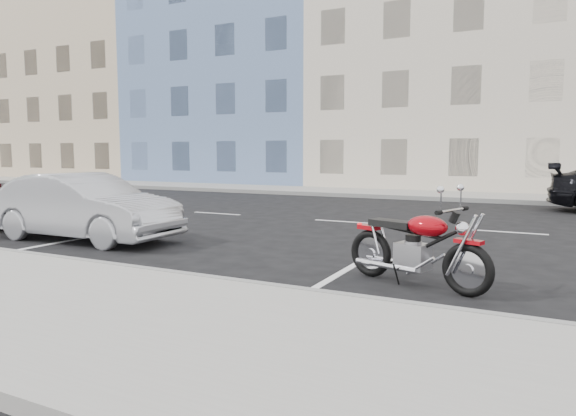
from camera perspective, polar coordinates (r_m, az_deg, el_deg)
name	(u,v)px	position (r m, az deg, el deg)	size (l,w,h in m)	color
ground	(421,227)	(12.95, 14.53, -2.02)	(120.00, 120.00, 0.00)	black
sidewalk_far	(349,192)	(22.65, 6.84, 1.77)	(80.00, 3.40, 0.15)	gray
curb_near	(26,256)	(9.63, -27.10, -4.81)	(80.00, 0.12, 0.16)	gray
curb_far	(335,195)	(21.07, 5.27, 1.47)	(80.00, 0.12, 0.16)	gray
bldg_far_west	(118,96)	(40.89, -18.39, 11.77)	(12.00, 12.00, 12.00)	#C7B090
bldg_blue	(258,78)	(33.65, -3.37, 14.20)	(12.00, 12.00, 13.00)	#5C76A3
bldg_cream	(453,78)	(29.48, 17.88, 13.59)	(12.00, 12.00, 11.50)	beige
motorcycle	(470,258)	(6.79, 19.61, -5.26)	(2.10, 0.96, 1.09)	black
sedan_silver	(84,207)	(11.35, -21.72, 0.11)	(1.46, 4.18, 1.38)	#A2A4AA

